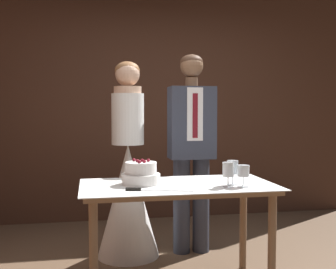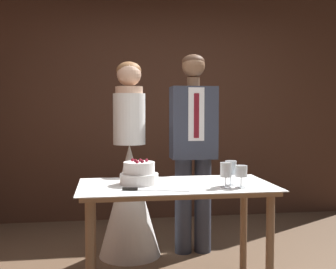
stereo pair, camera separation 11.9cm
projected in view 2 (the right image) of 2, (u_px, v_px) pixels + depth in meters
name	position (u px, v px, depth m)	size (l,w,h in m)	color
wall_back	(159.00, 100.00, 4.98)	(4.92, 0.12, 2.80)	#472B1E
cake_table	(176.00, 198.00, 2.97)	(1.37, 0.72, 0.76)	#8E6B4C
tiered_cake	(139.00, 174.00, 2.97)	(0.27, 0.27, 0.18)	white
cake_knife	(143.00, 190.00, 2.73)	(0.43, 0.12, 0.02)	silver
wine_glass_near	(241.00, 172.00, 2.84)	(0.08, 0.08, 0.15)	silver
wine_glass_middle	(231.00, 168.00, 2.92)	(0.08, 0.08, 0.17)	silver
wine_glass_far	(226.00, 171.00, 2.84)	(0.08, 0.08, 0.17)	silver
bride	(130.00, 185.00, 3.68)	(0.54, 0.54, 1.70)	white
groom	(193.00, 143.00, 3.74)	(0.40, 0.25, 1.77)	#333847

